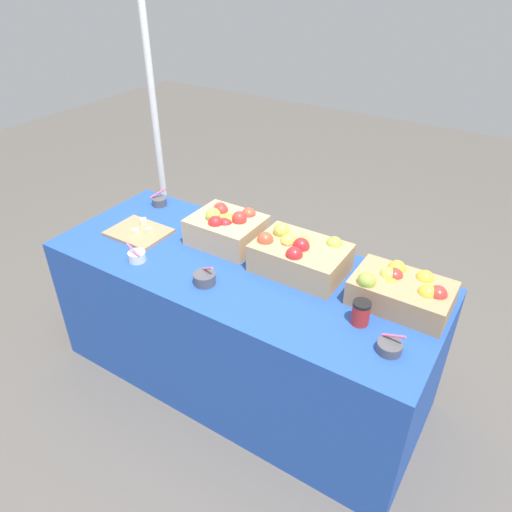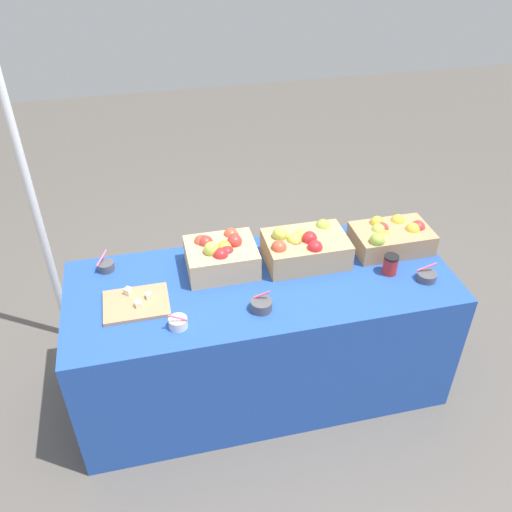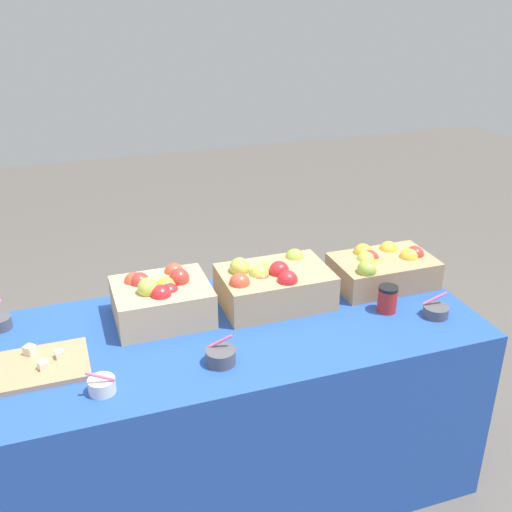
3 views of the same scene
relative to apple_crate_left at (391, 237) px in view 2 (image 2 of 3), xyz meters
The scene contains 12 objects.
ground_plane 1.10m from the apple_crate_left, behind, with size 10.00×10.00×0.00m, color #56514C.
table 0.86m from the apple_crate_left, behind, with size 1.90×0.76×0.74m, color #234CAD.
apple_crate_left is the anchor object (origin of this frame).
apple_crate_middle 0.48m from the apple_crate_left, behind, with size 0.41×0.28×0.19m.
apple_crate_right 0.90m from the apple_crate_left, behind, with size 0.34×0.28×0.19m.
cutting_board_front 1.35m from the apple_crate_left, behind, with size 0.30×0.23×0.05m.
sample_bowl_near 1.48m from the apple_crate_left, behind, with size 0.09×0.09×0.09m.
sample_bowl_mid 0.85m from the apple_crate_left, 157.45° to the right, with size 0.10×0.10×0.10m.
sample_bowl_far 0.31m from the apple_crate_left, 78.57° to the right, with size 0.10×0.09×0.09m.
sample_bowl_extra 1.22m from the apple_crate_left, 163.14° to the right, with size 0.09×0.08×0.09m.
coffee_cup 0.23m from the apple_crate_left, 114.81° to the right, with size 0.07×0.07×0.10m.
tent_pole 1.89m from the apple_crate_left, 163.76° to the left, with size 0.04×0.04×2.05m, color white.
Camera 2 is at (-0.50, -2.01, 2.41)m, focal length 38.06 mm.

